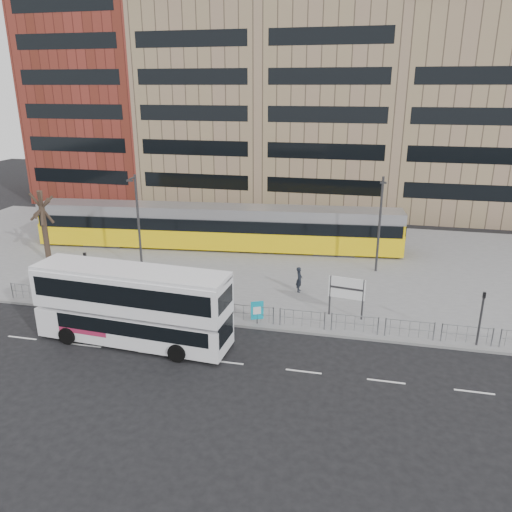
% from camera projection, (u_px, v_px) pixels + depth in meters
% --- Properties ---
extents(ground, '(120.00, 120.00, 0.00)m').
position_uv_depth(ground, '(213.00, 324.00, 29.81)').
color(ground, black).
rests_on(ground, ground).
extents(plaza, '(64.00, 24.00, 0.15)m').
position_uv_depth(plaza, '(256.00, 259.00, 40.86)').
color(plaza, slate).
rests_on(plaza, ground).
extents(kerb, '(64.00, 0.25, 0.17)m').
position_uv_depth(kerb, '(213.00, 323.00, 29.83)').
color(kerb, gray).
rests_on(kerb, ground).
extents(building_row, '(70.40, 18.40, 31.20)m').
position_uv_depth(building_row, '(312.00, 91.00, 56.95)').
color(building_row, maroon).
rests_on(building_row, ground).
extents(pedestrian_barrier, '(32.07, 0.07, 1.10)m').
position_uv_depth(pedestrian_barrier, '(247.00, 309.00, 29.54)').
color(pedestrian_barrier, gray).
rests_on(pedestrian_barrier, plaza).
extents(road_markings, '(62.00, 0.12, 0.01)m').
position_uv_depth(road_markings, '(208.00, 360.00, 25.91)').
color(road_markings, white).
rests_on(road_markings, ground).
extents(double_decker_bus, '(10.94, 3.29, 4.32)m').
position_uv_depth(double_decker_bus, '(132.00, 303.00, 27.02)').
color(double_decker_bus, white).
rests_on(double_decker_bus, ground).
extents(tram, '(31.33, 6.00, 3.68)m').
position_uv_depth(tram, '(217.00, 227.00, 42.93)').
color(tram, yellow).
rests_on(tram, plaza).
extents(station_sign, '(2.20, 0.42, 2.54)m').
position_uv_depth(station_sign, '(347.00, 290.00, 29.87)').
color(station_sign, '#2D2D30').
rests_on(station_sign, plaza).
extents(ad_panel, '(0.71, 0.36, 1.42)m').
position_uv_depth(ad_panel, '(257.00, 311.00, 29.31)').
color(ad_panel, '#2D2D30').
rests_on(ad_panel, plaza).
extents(pedestrian, '(0.44, 0.65, 1.76)m').
position_uv_depth(pedestrian, '(299.00, 279.00, 33.91)').
color(pedestrian, black).
rests_on(pedestrian, plaza).
extents(traffic_light_west, '(0.19, 0.22, 3.10)m').
position_uv_depth(traffic_light_west, '(86.00, 269.00, 32.70)').
color(traffic_light_west, '#2D2D30').
rests_on(traffic_light_west, plaza).
extents(traffic_light_east, '(0.17, 0.20, 3.10)m').
position_uv_depth(traffic_light_east, '(482.00, 312.00, 26.50)').
color(traffic_light_east, '#2D2D30').
rests_on(traffic_light_east, plaza).
extents(lamp_post_west, '(0.45, 1.04, 7.34)m').
position_uv_depth(lamp_post_west, '(138.00, 219.00, 36.73)').
color(lamp_post_west, '#2D2D30').
rests_on(lamp_post_west, plaza).
extents(lamp_post_east, '(0.45, 1.04, 7.21)m').
position_uv_depth(lamp_post_east, '(380.00, 221.00, 36.64)').
color(lamp_post_east, '#2D2D30').
rests_on(lamp_post_east, plaza).
extents(bare_tree, '(4.79, 4.79, 8.15)m').
position_uv_depth(bare_tree, '(39.00, 188.00, 38.17)').
color(bare_tree, '#30221B').
rests_on(bare_tree, plaza).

